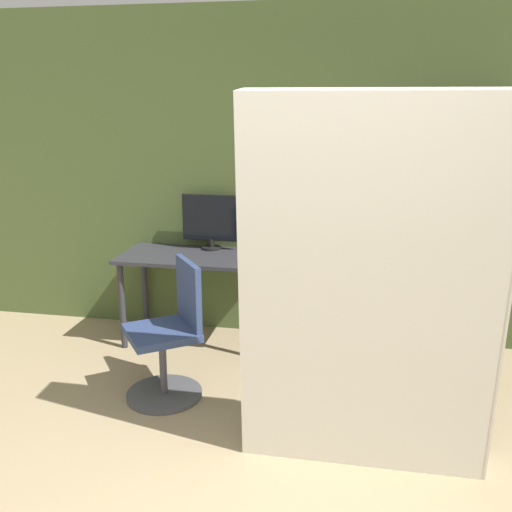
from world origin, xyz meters
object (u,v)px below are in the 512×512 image
at_px(office_chair, 170,343).
at_px(mattress_near, 370,292).
at_px(monitor, 211,220).
at_px(bookshelf, 439,230).

bearing_deg(office_chair, mattress_near, -22.24).
xyz_separation_m(monitor, mattress_near, (1.30, -1.65, 0.01)).
distance_m(monitor, mattress_near, 2.10).
height_order(office_chair, mattress_near, mattress_near).
height_order(bookshelf, mattress_near, mattress_near).
height_order(monitor, office_chair, monitor).
xyz_separation_m(office_chair, mattress_near, (1.29, -0.53, 0.63)).
relative_size(monitor, bookshelf, 0.25).
bearing_deg(bookshelf, mattress_near, -108.18).
relative_size(office_chair, mattress_near, 0.46).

